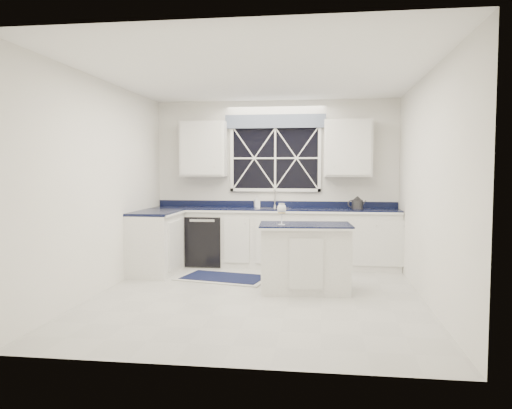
# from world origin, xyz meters

# --- Properties ---
(ground) EXTENTS (4.50, 4.50, 0.00)m
(ground) POSITION_xyz_m (0.00, 0.00, 0.00)
(ground) COLOR #A8A8A3
(ground) RESTS_ON ground
(back_wall) EXTENTS (4.00, 0.10, 2.70)m
(back_wall) POSITION_xyz_m (0.00, 2.25, 1.35)
(back_wall) COLOR silver
(back_wall) RESTS_ON ground
(base_cabinets) EXTENTS (3.99, 1.60, 0.90)m
(base_cabinets) POSITION_xyz_m (-0.33, 1.78, 0.45)
(base_cabinets) COLOR silver
(base_cabinets) RESTS_ON ground
(countertop) EXTENTS (3.98, 0.64, 0.04)m
(countertop) POSITION_xyz_m (0.00, 1.95, 0.92)
(countertop) COLOR black
(countertop) RESTS_ON base_cabinets
(dishwasher) EXTENTS (0.60, 0.58, 0.82)m
(dishwasher) POSITION_xyz_m (-1.10, 1.95, 0.41)
(dishwasher) COLOR black
(dishwasher) RESTS_ON ground
(window) EXTENTS (1.65, 0.09, 1.26)m
(window) POSITION_xyz_m (0.00, 2.20, 1.83)
(window) COLOR black
(window) RESTS_ON ground
(upper_cabinets) EXTENTS (3.10, 0.34, 0.90)m
(upper_cabinets) POSITION_xyz_m (0.00, 2.08, 1.90)
(upper_cabinets) COLOR silver
(upper_cabinets) RESTS_ON ground
(faucet) EXTENTS (0.05, 0.20, 0.30)m
(faucet) POSITION_xyz_m (0.00, 2.14, 1.10)
(faucet) COLOR #B6B6B8
(faucet) RESTS_ON countertop
(island) EXTENTS (1.21, 0.79, 0.87)m
(island) POSITION_xyz_m (0.57, 0.35, 0.44)
(island) COLOR silver
(island) RESTS_ON ground
(rug) EXTENTS (1.41, 1.03, 0.02)m
(rug) POSITION_xyz_m (-0.61, 0.94, 0.01)
(rug) COLOR #AFB0AB
(rug) RESTS_ON ground
(kettle) EXTENTS (0.29, 0.19, 0.21)m
(kettle) POSITION_xyz_m (1.32, 1.98, 1.03)
(kettle) COLOR #2B2B2D
(kettle) RESTS_ON countertop
(wine_glass) EXTENTS (0.12, 0.12, 0.27)m
(wine_glass) POSITION_xyz_m (0.27, 0.23, 1.06)
(wine_glass) COLOR silver
(wine_glass) RESTS_ON island
(soap_bottle) EXTENTS (0.11, 0.11, 0.19)m
(soap_bottle) POSITION_xyz_m (-0.29, 2.11, 1.03)
(soap_bottle) COLOR silver
(soap_bottle) RESTS_ON countertop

